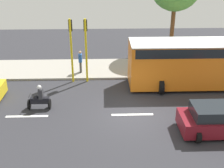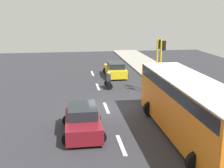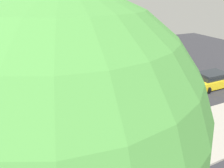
% 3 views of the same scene
% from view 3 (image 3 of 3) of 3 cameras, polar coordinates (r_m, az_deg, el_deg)
% --- Properties ---
extents(ground_plane, '(40.00, 60.00, 0.10)m').
position_cam_3_polar(ground_plane, '(16.28, -2.26, -3.94)').
color(ground_plane, '#2D2D33').
extents(sidewalk, '(4.00, 60.00, 0.15)m').
position_cam_3_polar(sidewalk, '(11.24, 11.39, -19.78)').
color(sidewalk, '#9E998E').
rests_on(sidewalk, ground).
extents(lane_stripe_north, '(0.20, 2.40, 0.01)m').
position_cam_3_polar(lane_stripe_north, '(15.53, -23.63, -7.71)').
color(lane_stripe_north, white).
rests_on(lane_stripe_north, ground).
extents(lane_stripe_mid, '(0.20, 2.40, 0.01)m').
position_cam_3_polar(lane_stripe_mid, '(16.25, -2.27, -3.77)').
color(lane_stripe_mid, white).
rests_on(lane_stripe_mid, ground).
extents(lane_stripe_south, '(0.20, 2.40, 0.01)m').
position_cam_3_polar(lane_stripe_south, '(18.95, 14.93, -0.16)').
color(lane_stripe_south, white).
rests_on(lane_stripe_south, ground).
extents(lane_stripe_far_south, '(0.20, 2.40, 0.01)m').
position_cam_3_polar(lane_stripe_far_south, '(22.94, 27.01, 2.40)').
color(lane_stripe_far_south, white).
rests_on(lane_stripe_far_south, ground).
extents(car_maroon, '(2.31, 4.04, 1.52)m').
position_cam_3_polar(car_maroon, '(16.80, -18.11, -1.36)').
color(car_maroon, maroon).
rests_on(car_maroon, ground).
extents(car_yellow_cab, '(2.23, 4.59, 1.52)m').
position_cam_3_polar(car_yellow_cab, '(20.05, 28.61, 1.12)').
color(car_yellow_cab, yellow).
rests_on(car_yellow_cab, ground).
extents(city_bus, '(3.20, 11.00, 3.16)m').
position_cam_3_polar(city_bus, '(11.35, -22.89, -9.43)').
color(city_bus, orange).
rests_on(city_bus, ground).
extents(motorcycle, '(0.60, 1.30, 1.53)m').
position_cam_3_polar(motorcycle, '(17.72, 15.30, 0.22)').
color(motorcycle, black).
rests_on(motorcycle, ground).
extents(pedestrian_near_signal, '(0.40, 0.24, 1.69)m').
position_cam_3_polar(pedestrian_near_signal, '(12.94, 22.09, -8.86)').
color(pedestrian_near_signal, '#3F3F3F').
rests_on(pedestrian_near_signal, sidewalk).
extents(traffic_light_corner, '(0.49, 0.24, 4.50)m').
position_cam_3_polar(traffic_light_corner, '(13.14, 21.18, 1.19)').
color(traffic_light_corner, yellow).
rests_on(traffic_light_corner, ground).
extents(traffic_light_midblock, '(0.49, 0.24, 4.50)m').
position_cam_3_polar(traffic_light_midblock, '(12.49, 17.81, 0.48)').
color(traffic_light_midblock, yellow).
rests_on(traffic_light_midblock, ground).
extents(street_tree_center, '(4.28, 4.28, 8.12)m').
position_cam_3_polar(street_tree_center, '(3.43, -10.51, -11.53)').
color(street_tree_center, brown).
rests_on(street_tree_center, ground).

